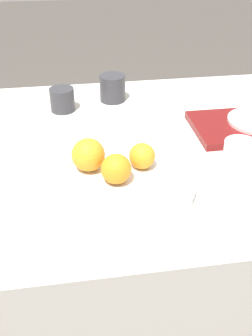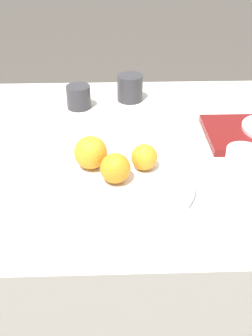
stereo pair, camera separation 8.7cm
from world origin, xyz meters
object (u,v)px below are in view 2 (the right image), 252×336
Objects in this scene: orange_1 at (145,157)px; orange_2 at (91,153)px; cup_0 at (130,88)px; orange_0 at (117,168)px; fruit_platter at (126,181)px; cup_1 at (79,97)px; water_glass at (241,172)px.

orange_1 is 0.13m from orange_2.
orange_1 is 0.44m from cup_0.
orange_0 is 0.08m from orange_2.
orange_2 is (-0.06, 0.06, 0.00)m from orange_0.
fruit_platter is 3.77× the size of cup_0.
orange_1 reaches higher than cup_1.
cup_1 is (-0.05, 0.37, -0.02)m from orange_2.
water_glass is 1.46× the size of cup_1.
fruit_platter is 0.45m from cup_1.
orange_0 is at bearing 174.43° from water_glass.
cup_0 is (-0.22, 0.51, -0.01)m from water_glass.
orange_2 is at bearing 144.18° from fruit_platter.
orange_1 is at bearing -87.99° from cup_0.
orange_0 reaches higher than cup_1.
orange_0 is 0.88× the size of orange_2.
fruit_platter is 0.48m from cup_0.
water_glass is 0.56m from cup_0.
orange_0 is at bearing -143.20° from orange_1.
orange_0 is 0.27m from water_glass.
water_glass is at bearing -5.57° from orange_0.
orange_1 is at bearing 36.80° from orange_0.
water_glass reaches higher than cup_0.
orange_0 is 0.81× the size of cup_0.
water_glass is (0.20, -0.08, 0.01)m from orange_1.
orange_2 is 0.38m from cup_1.
cup_0 is (-0.02, 0.44, -0.01)m from orange_1.
water_glass reaches higher than cup_1.
water_glass is 1.30× the size of cup_0.
cup_1 is at bearing 104.70° from orange_0.
orange_2 is 0.92× the size of cup_0.
cup_0 is at bearing 113.26° from water_glass.
cup_0 is 0.17m from cup_1.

